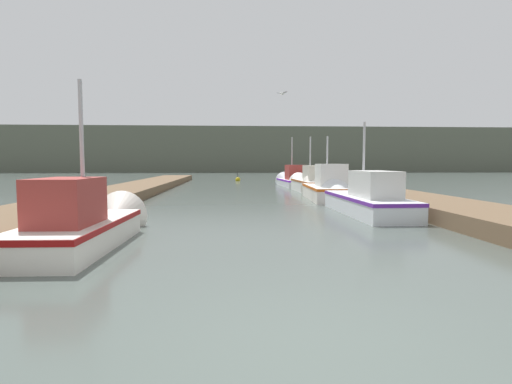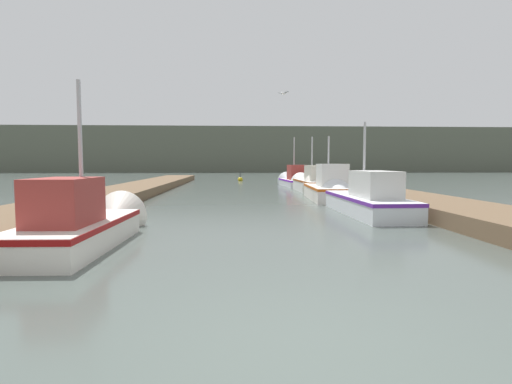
# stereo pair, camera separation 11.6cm
# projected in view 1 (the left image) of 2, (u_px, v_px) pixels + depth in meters

# --- Properties ---
(ground_plane) EXTENTS (200.00, 200.00, 0.00)m
(ground_plane) POSITION_uv_depth(u_px,v_px,m) (317.00, 353.00, 3.46)
(ground_plane) COLOR #47514C
(dock_left) EXTENTS (2.69, 40.00, 0.44)m
(dock_left) POSITION_uv_depth(u_px,v_px,m) (122.00, 193.00, 19.01)
(dock_left) COLOR brown
(dock_left) RESTS_ON ground_plane
(dock_right) EXTENTS (2.69, 40.00, 0.44)m
(dock_right) POSITION_uv_depth(u_px,v_px,m) (366.00, 192.00, 19.74)
(dock_right) COLOR brown
(dock_right) RESTS_ON ground_plane
(distant_shore_ridge) EXTENTS (120.00, 16.00, 7.81)m
(distant_shore_ridge) POSITION_uv_depth(u_px,v_px,m) (235.00, 151.00, 74.96)
(distant_shore_ridge) COLOR #565B4C
(distant_shore_ridge) RESTS_ON ground_plane
(fishing_boat_0) EXTENTS (1.50, 4.71, 3.64)m
(fishing_boat_0) POSITION_uv_depth(u_px,v_px,m) (89.00, 223.00, 8.12)
(fishing_boat_0) COLOR silver
(fishing_boat_0) RESTS_ON ground_plane
(fishing_boat_1) EXTENTS (1.57, 6.24, 3.38)m
(fishing_boat_1) POSITION_uv_depth(u_px,v_px,m) (360.00, 198.00, 13.48)
(fishing_boat_1) COLOR silver
(fishing_boat_1) RESTS_ON ground_plane
(fishing_boat_2) EXTENTS (2.01, 5.80, 3.35)m
(fishing_boat_2) POSITION_uv_depth(u_px,v_px,m) (325.00, 188.00, 18.58)
(fishing_boat_2) COLOR silver
(fishing_boat_2) RESTS_ON ground_plane
(fishing_boat_3) EXTENTS (1.56, 6.33, 3.47)m
(fishing_boat_3) POSITION_uv_depth(u_px,v_px,m) (309.00, 183.00, 23.04)
(fishing_boat_3) COLOR silver
(fishing_boat_3) RESTS_ON ground_plane
(fishing_boat_4) EXTENTS (1.76, 5.57, 3.89)m
(fishing_boat_4) POSITION_uv_depth(u_px,v_px,m) (291.00, 180.00, 28.24)
(fishing_boat_4) COLOR silver
(fishing_boat_4) RESTS_ON ground_plane
(mooring_piling_0) EXTENTS (0.31, 0.31, 1.13)m
(mooring_piling_0) POSITION_uv_depth(u_px,v_px,m) (387.00, 194.00, 13.91)
(mooring_piling_0) COLOR #473523
(mooring_piling_0) RESTS_ON ground_plane
(mooring_piling_1) EXTENTS (0.27, 0.27, 1.28)m
(mooring_piling_1) POSITION_uv_depth(u_px,v_px,m) (343.00, 184.00, 19.20)
(mooring_piling_1) COLOR #473523
(mooring_piling_1) RESTS_ON ground_plane
(mooring_piling_2) EXTENTS (0.28, 0.28, 1.22)m
(mooring_piling_2) POSITION_uv_depth(u_px,v_px,m) (296.00, 175.00, 33.58)
(mooring_piling_2) COLOR #473523
(mooring_piling_2) RESTS_ON ground_plane
(mooring_piling_3) EXTENTS (0.25, 0.25, 0.99)m
(mooring_piling_3) POSITION_uv_depth(u_px,v_px,m) (61.00, 213.00, 9.05)
(mooring_piling_3) COLOR #473523
(mooring_piling_3) RESTS_ON ground_plane
(channel_buoy) EXTENTS (0.44, 0.44, 0.94)m
(channel_buoy) POSITION_uv_depth(u_px,v_px,m) (238.00, 180.00, 36.00)
(channel_buoy) COLOR gold
(channel_buoy) RESTS_ON ground_plane
(seagull_lead) EXTENTS (0.47, 0.48, 0.12)m
(seagull_lead) POSITION_uv_depth(u_px,v_px,m) (282.00, 93.00, 18.37)
(seagull_lead) COLOR white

